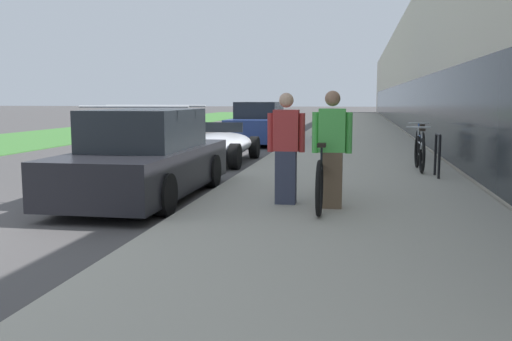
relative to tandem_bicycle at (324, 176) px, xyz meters
The scene contains 12 objects.
sidewalk_slab 18.28m from the tandem_bicycle, 88.99° to the left, with size 4.46×70.00×0.11m.
storefront_facade 27.44m from the tandem_bicycle, 73.90° to the left, with size 10.01×70.00×5.80m.
lawn_strip 25.51m from the tandem_bicycle, 119.17° to the left, with size 5.96×70.00×0.03m.
tandem_bicycle is the anchor object (origin of this frame).
person_rider 0.56m from the tandem_bicycle, 70.22° to the right, with size 0.55×0.22×1.62m.
person_bystander 0.69m from the tandem_bicycle, 165.45° to the right, with size 0.54×0.21×1.60m.
bike_rack_hoop 3.77m from the tandem_bicycle, 57.88° to the left, with size 0.05×0.60×0.84m.
cruiser_bike_nearest 4.55m from the tandem_bicycle, 67.04° to the left, with size 0.52×1.70×0.91m.
cruiser_bike_middle 6.91m from the tandem_bicycle, 72.91° to the left, with size 0.52×1.77×0.90m.
parked_sedan_curbside 2.95m from the tandem_bicycle, behind, with size 1.76×4.40×1.51m.
vintage_roadster_curbside 6.49m from the tandem_bicycle, 117.80° to the left, with size 1.69×4.33×1.00m.
parked_sedan_far 12.41m from the tandem_bicycle, 104.08° to the left, with size 1.76×4.68×1.50m.
Camera 1 is at (5.95, -5.52, 1.62)m, focal length 40.00 mm.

